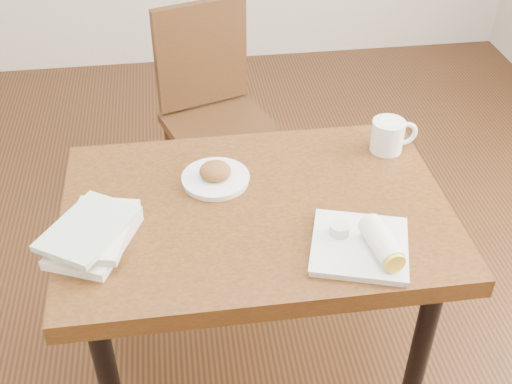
{
  "coord_description": "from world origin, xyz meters",
  "views": [
    {
      "loc": [
        -0.2,
        -1.42,
        1.91
      ],
      "look_at": [
        0.0,
        0.0,
        0.8
      ],
      "focal_mm": 45.0,
      "sensor_mm": 36.0,
      "label": 1
    }
  ],
  "objects": [
    {
      "name": "plate_burrito",
      "position": [
        0.26,
        -0.23,
        0.78
      ],
      "size": [
        0.31,
        0.31,
        0.08
      ],
      "color": "white",
      "rests_on": "table"
    },
    {
      "name": "table",
      "position": [
        0.0,
        0.0,
        0.66
      ],
      "size": [
        1.11,
        0.76,
        0.75
      ],
      "color": "brown",
      "rests_on": "ground"
    },
    {
      "name": "coffee_mug",
      "position": [
        0.46,
        0.23,
        0.8
      ],
      "size": [
        0.15,
        0.1,
        0.11
      ],
      "color": "white",
      "rests_on": "table"
    },
    {
      "name": "book_stack",
      "position": [
        -0.45,
        -0.1,
        0.78
      ],
      "size": [
        0.28,
        0.31,
        0.07
      ],
      "color": "white",
      "rests_on": "table"
    },
    {
      "name": "ground",
      "position": [
        0.0,
        0.0,
        -0.01
      ],
      "size": [
        4.0,
        5.0,
        0.01
      ],
      "primitive_type": "cube",
      "color": "#472814",
      "rests_on": "ground"
    },
    {
      "name": "chair_far",
      "position": [
        -0.05,
        0.94,
        0.55
      ],
      "size": [
        0.53,
        0.53,
        0.95
      ],
      "color": "#402712",
      "rests_on": "ground"
    },
    {
      "name": "plate_scone",
      "position": [
        -0.1,
        0.13,
        0.77
      ],
      "size": [
        0.21,
        0.21,
        0.07
      ],
      "color": "white",
      "rests_on": "table"
    }
  ]
}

